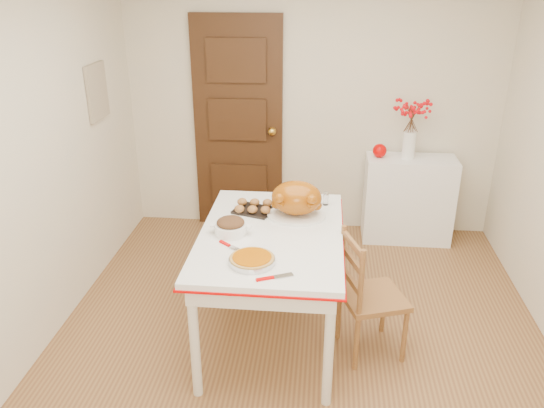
# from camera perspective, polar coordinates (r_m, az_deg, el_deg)

# --- Properties ---
(floor) EXTENTS (3.50, 4.00, 0.00)m
(floor) POSITION_cam_1_polar(r_m,az_deg,el_deg) (3.88, 2.75, -15.00)
(floor) COLOR brown
(floor) RESTS_ON ground
(wall_back) EXTENTS (3.50, 0.00, 2.50)m
(wall_back) POSITION_cam_1_polar(r_m,az_deg,el_deg) (5.17, 4.24, 10.48)
(wall_back) COLOR beige
(wall_back) RESTS_ON ground
(wall_left) EXTENTS (0.00, 4.00, 2.50)m
(wall_left) POSITION_cam_1_polar(r_m,az_deg,el_deg) (3.75, -24.66, 3.18)
(wall_left) COLOR beige
(wall_left) RESTS_ON ground
(door_back) EXTENTS (0.85, 0.06, 2.06)m
(door_back) POSITION_cam_1_polar(r_m,az_deg,el_deg) (5.26, -3.57, 8.24)
(door_back) COLOR #331E0F
(door_back) RESTS_ON ground
(photo_board) EXTENTS (0.03, 0.35, 0.45)m
(photo_board) POSITION_cam_1_polar(r_m,az_deg,el_deg) (4.71, -17.97, 11.22)
(photo_board) COLOR tan
(photo_board) RESTS_ON ground
(sideboard) EXTENTS (0.82, 0.36, 0.82)m
(sideboard) POSITION_cam_1_polar(r_m,az_deg,el_deg) (5.28, 14.15, 0.49)
(sideboard) COLOR white
(sideboard) RESTS_ON floor
(kitchen_table) EXTENTS (0.95, 1.39, 0.83)m
(kitchen_table) POSITION_cam_1_polar(r_m,az_deg,el_deg) (3.76, -0.08, -8.67)
(kitchen_table) COLOR white
(kitchen_table) RESTS_ON floor
(chair_oak) EXTENTS (0.50, 0.50, 0.89)m
(chair_oak) POSITION_cam_1_polar(r_m,az_deg,el_deg) (3.68, 10.64, -9.37)
(chair_oak) COLOR brown
(chair_oak) RESTS_ON floor
(berry_vase) EXTENTS (0.27, 0.27, 0.52)m
(berry_vase) POSITION_cam_1_polar(r_m,az_deg,el_deg) (5.06, 14.39, 7.51)
(berry_vase) COLOR white
(berry_vase) RESTS_ON sideboard
(apple) EXTENTS (0.13, 0.13, 0.13)m
(apple) POSITION_cam_1_polar(r_m,az_deg,el_deg) (5.08, 11.28, 5.54)
(apple) COLOR #CB0000
(apple) RESTS_ON sideboard
(turkey_platter) EXTENTS (0.43, 0.35, 0.26)m
(turkey_platter) POSITION_cam_1_polar(r_m,az_deg,el_deg) (3.71, 2.60, 0.45)
(turkey_platter) COLOR #9E4E0D
(turkey_platter) RESTS_ON kitchen_table
(pumpkin_pie) EXTENTS (0.34, 0.34, 0.06)m
(pumpkin_pie) POSITION_cam_1_polar(r_m,az_deg,el_deg) (3.18, -2.12, -5.80)
(pumpkin_pie) COLOR #A74F00
(pumpkin_pie) RESTS_ON kitchen_table
(stuffing_dish) EXTENTS (0.30, 0.25, 0.10)m
(stuffing_dish) POSITION_cam_1_polar(r_m,az_deg,el_deg) (3.52, -4.38, -2.35)
(stuffing_dish) COLOR #4B301A
(stuffing_dish) RESTS_ON kitchen_table
(rolls_tray) EXTENTS (0.32, 0.28, 0.07)m
(rolls_tray) POSITION_cam_1_polar(r_m,az_deg,el_deg) (3.84, -1.95, -0.30)
(rolls_tray) COLOR #9C6633
(rolls_tray) RESTS_ON kitchen_table
(pie_server) EXTENTS (0.22, 0.15, 0.01)m
(pie_server) POSITION_cam_1_polar(r_m,az_deg,el_deg) (3.05, 0.28, -7.70)
(pie_server) COLOR silver
(pie_server) RESTS_ON kitchen_table
(carving_knife) EXTENTS (0.23, 0.20, 0.01)m
(carving_knife) POSITION_cam_1_polar(r_m,az_deg,el_deg) (3.36, -4.11, -4.61)
(carving_knife) COLOR silver
(carving_knife) RESTS_ON kitchen_table
(drinking_glass) EXTENTS (0.07, 0.07, 0.11)m
(drinking_glass) POSITION_cam_1_polar(r_m,az_deg,el_deg) (3.98, 1.95, 0.94)
(drinking_glass) COLOR white
(drinking_glass) RESTS_ON kitchen_table
(shaker_pair) EXTENTS (0.10, 0.05, 0.10)m
(shaker_pair) POSITION_cam_1_polar(r_m,az_deg,el_deg) (3.95, 5.26, 0.59)
(shaker_pair) COLOR white
(shaker_pair) RESTS_ON kitchen_table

